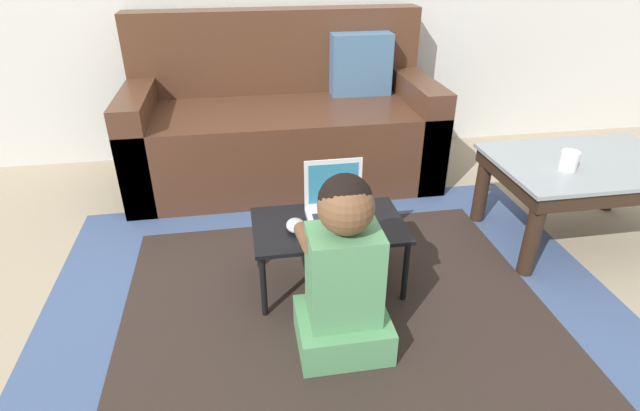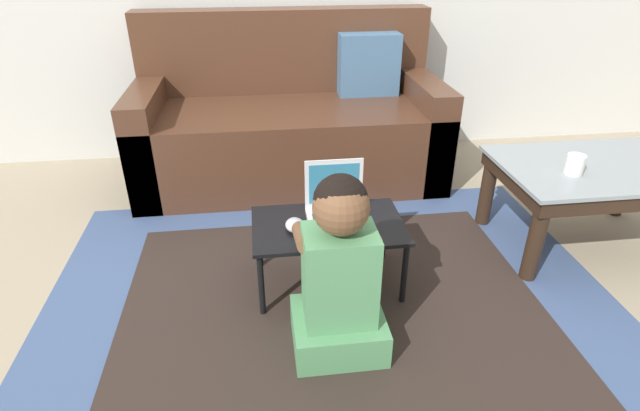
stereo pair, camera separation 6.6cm
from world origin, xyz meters
The scene contains 9 objects.
ground_plane centered at (0.00, 0.00, 0.00)m, with size 16.00×16.00×0.00m, color gray.
area_rug centered at (0.05, -0.14, 0.00)m, with size 2.33×1.95×0.01m.
couch centered at (-0.01, 1.19, 0.32)m, with size 1.75×0.81×0.94m.
coffee_table centered at (1.30, 0.21, 0.34)m, with size 0.86×0.59×0.41m.
laptop_desk centered at (0.05, 0.04, 0.27)m, with size 0.61×0.37×0.30m.
laptop centered at (0.09, 0.07, 0.34)m, with size 0.24×0.22×0.23m.
computer_mouse centered at (-0.08, 0.02, 0.32)m, with size 0.07×0.10×0.04m.
person_seated centered at (0.04, -0.32, 0.32)m, with size 0.32×0.39×0.68m.
cup_on_table centered at (1.14, 0.14, 0.46)m, with size 0.08×0.08×0.09m.
Camera 2 is at (-0.20, -1.67, 1.33)m, focal length 28.00 mm.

